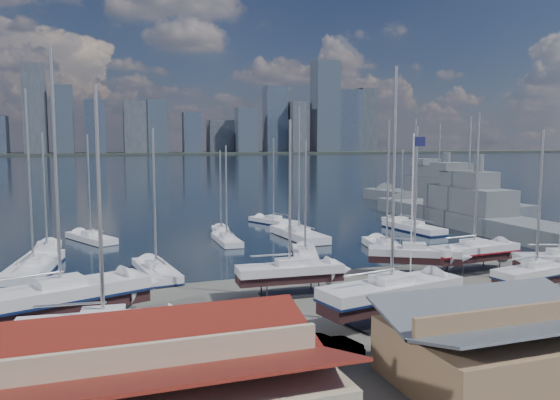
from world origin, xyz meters
name	(u,v)px	position (x,y,z in m)	size (l,w,h in m)	color
ground	(365,300)	(0.00, -10.00, 0.00)	(1400.00, 1400.00, 0.00)	#605E59
water	(126,164)	(0.00, 300.00, -0.15)	(1400.00, 600.00, 0.40)	#1A2E3C
far_shore	(111,154)	(0.00, 560.00, 1.10)	(1400.00, 80.00, 2.20)	#2D332D
skyline	(102,117)	(-7.83, 553.76, 39.09)	(639.14, 43.80, 107.69)	#475166
shed_red	(162,390)	(-18.00, -26.00, 2.32)	(14.70, 9.45, 4.51)	#BFB293
shed_grey	(509,342)	(0.00, -26.00, 2.15)	(12.60, 8.40, 4.17)	#8C6B4C
sailboat_cradle_0	(61,297)	(-22.69, -9.46, 2.22)	(12.19, 7.13, 18.80)	#2D2D33
sailboat_cradle_1	(104,329)	(-20.12, -16.65, 2.06)	(9.94, 3.65, 15.73)	#2D2D33
sailboat_cradle_2	(290,272)	(-5.29, -6.89, 2.00)	(8.90, 2.98, 14.44)	#2D2D33
sailboat_cradle_3	(391,293)	(-0.97, -15.67, 2.16)	(11.42, 5.17, 17.69)	#2D2D33
sailboat_cradle_4	(414,254)	(8.46, -3.95, 1.98)	(8.65, 6.30, 14.15)	#2D2D33
sailboat_cradle_5	(536,273)	(13.66, -13.78, 1.95)	(8.59, 3.69, 13.64)	#2D2D33
sailboat_cradle_6	(474,251)	(14.58, -4.96, 2.04)	(9.73, 3.54, 15.44)	#2D2D33
sailboat_cradle_7	(559,260)	(19.77, -10.27, 1.92)	(8.04, 4.66, 12.91)	#2D2D33
sailboat_moored_0	(34,270)	(-26.07, 8.59, 0.31)	(5.27, 12.74, 18.48)	black
sailboat_moored_1	(47,252)	(-25.45, 17.42, 0.31)	(2.76, 9.66, 14.42)	black
sailboat_moored_2	(91,239)	(-20.79, 24.62, 0.32)	(6.46, 9.67, 14.28)	black
sailboat_moored_3	(156,272)	(-14.95, 3.71, 0.31)	(3.89, 10.03, 14.62)	black
sailboat_moored_4	(227,241)	(-4.66, 17.83, 0.32)	(2.56, 8.55, 12.84)	black
sailboat_moored_5	(221,233)	(-3.93, 24.21, 0.31)	(3.62, 8.39, 12.14)	black
sailboat_moored_6	(305,256)	(1.25, 6.07, 0.31)	(5.29, 9.34, 13.47)	black
sailboat_moored_7	(299,236)	(5.07, 17.90, 0.33)	(4.21, 12.11, 17.97)	black
sailboat_moored_8	(274,222)	(6.04, 31.29, 0.31)	(6.03, 9.58, 13.91)	black
sailboat_moored_9	(387,249)	(11.48, 6.34, 0.32)	(5.03, 10.90, 15.88)	black
sailboat_moored_10	(413,229)	(22.75, 18.28, 0.31)	(4.17, 11.36, 16.61)	black
sailboat_moored_11	(401,223)	(24.42, 24.26, 0.31)	(2.40, 8.14, 12.11)	black
naval_ship_east	(467,216)	(32.73, 19.29, 1.66)	(8.23, 44.09, 17.95)	slate
naval_ship_west	(438,199)	(43.59, 42.06, 1.66)	(11.19, 42.11, 17.75)	slate
car_a	(214,351)	(-14.14, -18.34, 0.64)	(1.51, 3.76, 1.28)	gray
car_b	(325,350)	(-8.18, -20.55, 0.79)	(1.67, 4.79, 1.58)	gray
car_c	(459,336)	(0.77, -20.87, 0.64)	(2.14, 4.64, 1.29)	gray
car_d	(517,319)	(6.61, -19.43, 0.66)	(1.85, 4.56, 1.32)	gray
flagpole	(413,200)	(4.95, -8.99, 7.79)	(1.17, 0.12, 13.37)	white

